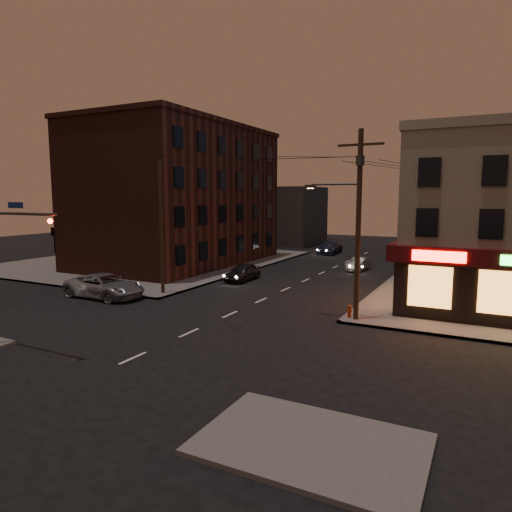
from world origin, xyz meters
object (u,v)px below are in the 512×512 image
Objects in this scene: sedan_mid at (359,264)px; fire_hydrant at (349,310)px; suv_cross at (105,286)px; sedan_far at (330,247)px; sedan_near at (243,272)px.

sedan_mid is 5.19× the size of fire_hydrant.
sedan_far is at bearing -9.33° from suv_cross.
suv_cross is 1.40× the size of sedan_near.
sedan_mid reaches higher than fire_hydrant.
sedan_far reaches higher than fire_hydrant.
sedan_near is 13.30m from fire_hydrant.
suv_cross is 30.28m from sedan_far.
sedan_far is at bearing 110.12° from fire_hydrant.
suv_cross is 10.96m from sedan_near.
sedan_far is 29.49m from fire_hydrant.
sedan_near reaches higher than sedan_mid.
sedan_near is at bearing -120.09° from sedan_mid.
suv_cross is at bearing -172.90° from fire_hydrant.
sedan_mid is at bearing -31.00° from suv_cross.
sedan_near is at bearing -95.07° from sedan_far.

